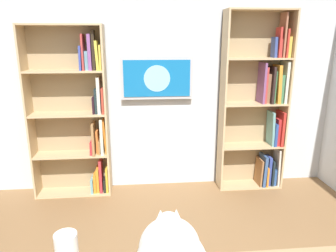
% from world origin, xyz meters
% --- Properties ---
extents(wall_back, '(4.52, 0.06, 2.70)m').
position_xyz_m(wall_back, '(0.00, -2.23, 1.35)').
color(wall_back, silver).
rests_on(wall_back, ground).
extents(bookshelf_left, '(0.82, 0.28, 2.23)m').
position_xyz_m(bookshelf_left, '(-1.24, -2.06, 1.05)').
color(bookshelf_left, tan).
rests_on(bookshelf_left, ground).
extents(bookshelf_right, '(0.92, 0.28, 2.05)m').
position_xyz_m(bookshelf_right, '(1.02, -2.07, 1.01)').
color(bookshelf_right, tan).
rests_on(bookshelf_right, ground).
extents(wall_mounted_tv, '(0.88, 0.07, 0.51)m').
position_xyz_m(wall_mounted_tv, '(0.07, -2.15, 1.43)').
color(wall_mounted_tv, '#B7B7BC').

